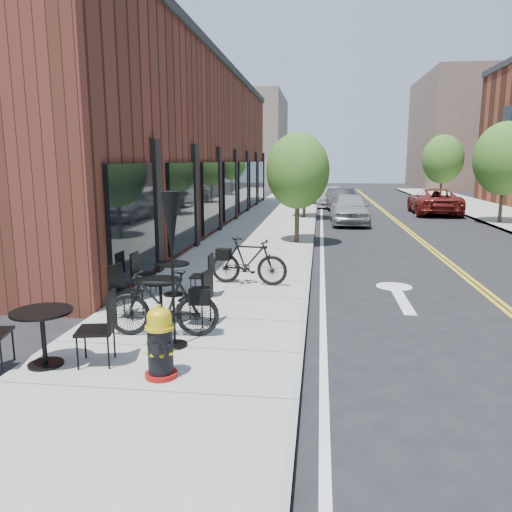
{
  "coord_description": "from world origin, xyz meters",
  "views": [
    {
      "loc": [
        0.19,
        -8.61,
        2.96
      ],
      "look_at": [
        -1.11,
        1.54,
        1.0
      ],
      "focal_mm": 35.0,
      "sensor_mm": 36.0,
      "label": 1
    }
  ],
  "objects_px": {
    "bicycle_left": "(163,303)",
    "parked_car_b": "(341,200)",
    "bicycle_right": "(249,261)",
    "bistro_set_a": "(43,330)",
    "parked_car_a": "(349,209)",
    "fire_hydrant": "(160,343)",
    "parked_car_far": "(434,201)",
    "bistro_set_b": "(161,294)",
    "parked_car_c": "(329,197)",
    "patio_umbrella": "(171,237)",
    "bistro_set_c": "(173,274)"
  },
  "relations": [
    {
      "from": "bicycle_left",
      "to": "parked_car_b",
      "type": "distance_m",
      "value": 22.43
    },
    {
      "from": "bicycle_right",
      "to": "bistro_set_a",
      "type": "height_order",
      "value": "bicycle_right"
    },
    {
      "from": "bicycle_right",
      "to": "parked_car_a",
      "type": "height_order",
      "value": "parked_car_a"
    },
    {
      "from": "fire_hydrant",
      "to": "bicycle_left",
      "type": "bearing_deg",
      "value": 128.63
    },
    {
      "from": "parked_car_b",
      "to": "parked_car_far",
      "type": "height_order",
      "value": "parked_car_far"
    },
    {
      "from": "parked_car_b",
      "to": "parked_car_far",
      "type": "xyz_separation_m",
      "value": [
        5.11,
        -0.65,
        0.04
      ]
    },
    {
      "from": "bistro_set_a",
      "to": "parked_car_b",
      "type": "xyz_separation_m",
      "value": [
        5.03,
        23.49,
        0.04
      ]
    },
    {
      "from": "bistro_set_a",
      "to": "bistro_set_b",
      "type": "bearing_deg",
      "value": 53.08
    },
    {
      "from": "parked_car_c",
      "to": "parked_car_far",
      "type": "bearing_deg",
      "value": -37.41
    },
    {
      "from": "bicycle_right",
      "to": "bistro_set_b",
      "type": "bearing_deg",
      "value": 164.66
    },
    {
      "from": "parked_car_c",
      "to": "bistro_set_a",
      "type": "bearing_deg",
      "value": -101.53
    },
    {
      "from": "fire_hydrant",
      "to": "parked_car_c",
      "type": "height_order",
      "value": "parked_car_c"
    },
    {
      "from": "bicycle_right",
      "to": "parked_car_b",
      "type": "xyz_separation_m",
      "value": [
        2.85,
        18.47,
        0.01
      ]
    },
    {
      "from": "bistro_set_b",
      "to": "parked_car_a",
      "type": "distance_m",
      "value": 16.12
    },
    {
      "from": "parked_car_c",
      "to": "bicycle_right",
      "type": "bearing_deg",
      "value": -98.04
    },
    {
      "from": "parked_car_a",
      "to": "parked_car_c",
      "type": "bearing_deg",
      "value": 94.2
    },
    {
      "from": "fire_hydrant",
      "to": "bistro_set_b",
      "type": "height_order",
      "value": "fire_hydrant"
    },
    {
      "from": "bicycle_left",
      "to": "parked_car_a",
      "type": "relative_size",
      "value": 0.43
    },
    {
      "from": "parked_car_a",
      "to": "parked_car_b",
      "type": "relative_size",
      "value": 1.04
    },
    {
      "from": "patio_umbrella",
      "to": "bicycle_right",
      "type": "bearing_deg",
      "value": 81.91
    },
    {
      "from": "bistro_set_b",
      "to": "bistro_set_c",
      "type": "distance_m",
      "value": 1.74
    },
    {
      "from": "parked_car_a",
      "to": "parked_car_far",
      "type": "relative_size",
      "value": 0.83
    },
    {
      "from": "parked_car_b",
      "to": "bistro_set_b",
      "type": "bearing_deg",
      "value": -106.8
    },
    {
      "from": "bistro_set_c",
      "to": "bicycle_right",
      "type": "bearing_deg",
      "value": 37.72
    },
    {
      "from": "bistro_set_b",
      "to": "parked_car_b",
      "type": "bearing_deg",
      "value": 87.87
    },
    {
      "from": "patio_umbrella",
      "to": "parked_car_far",
      "type": "xyz_separation_m",
      "value": [
        8.54,
        21.89,
        -1.11
      ]
    },
    {
      "from": "bistro_set_b",
      "to": "bicycle_left",
      "type": "bearing_deg",
      "value": -61.17
    },
    {
      "from": "fire_hydrant",
      "to": "parked_car_b",
      "type": "bearing_deg",
      "value": 104.24
    },
    {
      "from": "bicycle_right",
      "to": "bistro_set_b",
      "type": "relative_size",
      "value": 0.98
    },
    {
      "from": "parked_car_c",
      "to": "patio_umbrella",
      "type": "bearing_deg",
      "value": -98.4
    },
    {
      "from": "parked_car_far",
      "to": "bistro_set_c",
      "type": "bearing_deg",
      "value": 65.77
    },
    {
      "from": "bistro_set_c",
      "to": "parked_car_far",
      "type": "distance_m",
      "value": 21.19
    },
    {
      "from": "bicycle_right",
      "to": "parked_car_far",
      "type": "xyz_separation_m",
      "value": [
        7.96,
        17.82,
        0.05
      ]
    },
    {
      "from": "bistro_set_a",
      "to": "parked_car_a",
      "type": "bearing_deg",
      "value": 61.75
    },
    {
      "from": "bicycle_left",
      "to": "bicycle_right",
      "type": "bearing_deg",
      "value": 161.54
    },
    {
      "from": "bicycle_right",
      "to": "patio_umbrella",
      "type": "distance_m",
      "value": 4.28
    },
    {
      "from": "fire_hydrant",
      "to": "parked_car_a",
      "type": "distance_m",
      "value": 18.21
    },
    {
      "from": "bistro_set_b",
      "to": "parked_car_b",
      "type": "xyz_separation_m",
      "value": [
        4.03,
        21.35,
        0.07
      ]
    },
    {
      "from": "bicycle_right",
      "to": "bistro_set_b",
      "type": "height_order",
      "value": "bicycle_right"
    },
    {
      "from": "bistro_set_a",
      "to": "parked_car_c",
      "type": "height_order",
      "value": "parked_car_c"
    },
    {
      "from": "bistro_set_c",
      "to": "patio_umbrella",
      "type": "relative_size",
      "value": 0.7
    },
    {
      "from": "patio_umbrella",
      "to": "parked_car_far",
      "type": "distance_m",
      "value": 23.53
    },
    {
      "from": "parked_car_b",
      "to": "bistro_set_a",
      "type": "bearing_deg",
      "value": -108.19
    },
    {
      "from": "parked_car_b",
      "to": "bicycle_right",
      "type": "bearing_deg",
      "value": -104.88
    },
    {
      "from": "bistro_set_a",
      "to": "bistro_set_c",
      "type": "bearing_deg",
      "value": 67.65
    },
    {
      "from": "bistro_set_a",
      "to": "parked_car_a",
      "type": "height_order",
      "value": "parked_car_a"
    },
    {
      "from": "bistro_set_b",
      "to": "parked_car_c",
      "type": "xyz_separation_m",
      "value": [
        3.4,
        24.74,
        0.03
      ]
    },
    {
      "from": "bistro_set_c",
      "to": "patio_umbrella",
      "type": "bearing_deg",
      "value": -73.45
    },
    {
      "from": "patio_umbrella",
      "to": "parked_car_b",
      "type": "relative_size",
      "value": 0.58
    },
    {
      "from": "parked_car_c",
      "to": "parked_car_far",
      "type": "distance_m",
      "value": 7.02
    }
  ]
}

